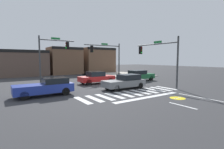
{
  "coord_description": "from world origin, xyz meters",
  "views": [
    {
      "loc": [
        -9.88,
        -15.83,
        3.02
      ],
      "look_at": [
        0.74,
        -0.25,
        1.32
      ],
      "focal_mm": 27.09,
      "sensor_mm": 36.0,
      "label": 1
    }
  ],
  "objects": [
    {
      "name": "car_red",
      "position": [
        0.28,
        2.51,
        0.76
      ],
      "size": [
        4.42,
        1.8,
        1.51
      ],
      "color": "red",
      "rests_on": "ground_plane"
    },
    {
      "name": "lane_markings",
      "position": [
        1.16,
        -11.43,
        0.0
      ],
      "size": [
        6.8,
        18.75,
        0.01
      ],
      "color": "white",
      "rests_on": "ground_plane"
    },
    {
      "name": "traffic_signal_southeast",
      "position": [
        5.08,
        -3.14,
        3.63
      ],
      "size": [
        0.32,
        5.86,
        5.32
      ],
      "rotation": [
        0.0,
        0.0,
        1.57
      ],
      "color": "#383A3D",
      "rests_on": "ground_plane"
    },
    {
      "name": "bike_detector_marking",
      "position": [
        1.62,
        -8.02,
        0.0
      ],
      "size": [
        1.18,
        1.18,
        0.01
      ],
      "color": "yellow",
      "rests_on": "ground_plane"
    },
    {
      "name": "car_gray",
      "position": [
        0.86,
        -2.45,
        0.73
      ],
      "size": [
        4.44,
        1.78,
        1.46
      ],
      "rotation": [
        0.0,
        0.0,
        3.14
      ],
      "color": "slate",
      "rests_on": "ground_plane"
    },
    {
      "name": "traffic_signal_northeast",
      "position": [
        3.84,
        5.61,
        3.84
      ],
      "size": [
        6.01,
        0.32,
        5.46
      ],
      "rotation": [
        0.0,
        0.0,
        3.14
      ],
      "color": "#383A3D",
      "rests_on": "ground_plane"
    },
    {
      "name": "ground_plane",
      "position": [
        0.0,
        0.0,
        0.0
      ],
      "size": [
        120.0,
        120.0,
        0.0
      ],
      "primitive_type": "plane",
      "color": "#353538"
    },
    {
      "name": "car_green",
      "position": [
        6.52,
        1.49,
        0.77
      ],
      "size": [
        4.39,
        1.72,
        1.49
      ],
      "color": "#1E6638",
      "rests_on": "ground_plane"
    },
    {
      "name": "car_blue",
      "position": [
        -6.61,
        -1.32,
        0.74
      ],
      "size": [
        4.57,
        1.78,
        1.46
      ],
      "rotation": [
        0.0,
        0.0,
        3.14
      ],
      "color": "#23389E",
      "rests_on": "ground_plane"
    },
    {
      "name": "crosswalk_near",
      "position": [
        -0.0,
        -4.5,
        0.0
      ],
      "size": [
        10.05,
        2.64,
        0.01
      ],
      "color": "silver",
      "rests_on": "ground_plane"
    },
    {
      "name": "traffic_signal_northwest",
      "position": [
        -4.15,
        5.54,
        3.97
      ],
      "size": [
        4.37,
        0.32,
        5.8
      ],
      "color": "#383A3D",
      "rests_on": "ground_plane"
    },
    {
      "name": "curb_corner_northeast",
      "position": [
        8.49,
        9.42,
        0.07
      ],
      "size": [
        10.0,
        10.6,
        0.15
      ],
      "color": "#B2AA9E",
      "rests_on": "ground_plane"
    },
    {
      "name": "storefront_row",
      "position": [
        2.09,
        19.15,
        2.63
      ],
      "size": [
        22.92,
        7.04,
        5.59
      ],
      "color": "brown",
      "rests_on": "ground_plane"
    }
  ]
}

